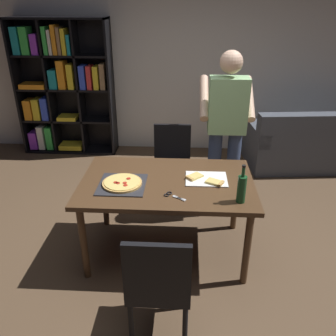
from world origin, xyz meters
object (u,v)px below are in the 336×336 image
(dining_table, at_px, (167,188))
(wine_bottle, at_px, (242,188))
(bookshelf, at_px, (61,87))
(person_serving_pizza, at_px, (226,127))
(couch, at_px, (310,146))
(chair_far_side, at_px, (172,160))
(kitchen_scissors, at_px, (172,195))
(chair_near_camera, at_px, (159,282))
(pepperoni_pizza_on_tray, at_px, (122,183))

(dining_table, relative_size, wine_bottle, 4.75)
(bookshelf, xyz_separation_m, person_serving_pizza, (2.26, -1.64, 0.00))
(couch, xyz_separation_m, wine_bottle, (-1.32, -2.30, 0.57))
(dining_table, distance_m, chair_far_side, 0.97)
(bookshelf, height_order, kitchen_scissors, bookshelf)
(chair_near_camera, distance_m, wine_bottle, 0.94)
(dining_table, bearing_deg, wine_bottle, -27.87)
(dining_table, relative_size, chair_far_side, 1.67)
(wine_bottle, bearing_deg, pepperoni_pizza_on_tray, 167.47)
(couch, relative_size, wine_bottle, 5.61)
(chair_near_camera, distance_m, bookshelf, 3.77)
(couch, bearing_deg, pepperoni_pizza_on_tray, -137.59)
(chair_far_side, height_order, bookshelf, bookshelf)
(chair_far_side, relative_size, pepperoni_pizza_on_tray, 2.27)
(dining_table, distance_m, chair_near_camera, 0.97)
(bookshelf, height_order, wine_bottle, bookshelf)
(dining_table, distance_m, wine_bottle, 0.70)
(chair_far_side, height_order, wine_bottle, wine_bottle)
(wine_bottle, bearing_deg, dining_table, 152.13)
(chair_near_camera, xyz_separation_m, chair_far_side, (0.00, 1.91, 0.00))
(dining_table, height_order, pepperoni_pizza_on_tray, pepperoni_pizza_on_tray)
(person_serving_pizza, xyz_separation_m, wine_bottle, (0.03, -1.05, -0.13))
(chair_near_camera, distance_m, person_serving_pizza, 1.85)
(pepperoni_pizza_on_tray, bearing_deg, bookshelf, 118.13)
(chair_near_camera, distance_m, kitchen_scissors, 0.74)
(bookshelf, height_order, pepperoni_pizza_on_tray, bookshelf)
(bookshelf, bearing_deg, dining_table, -54.45)
(chair_near_camera, xyz_separation_m, pepperoni_pizza_on_tray, (-0.38, 0.86, 0.25))
(couch, relative_size, pepperoni_pizza_on_tray, 4.47)
(chair_near_camera, height_order, chair_far_side, same)
(dining_table, xyz_separation_m, chair_far_side, (0.00, 0.96, -0.16))
(bookshelf, distance_m, kitchen_scissors, 3.17)
(pepperoni_pizza_on_tray, bearing_deg, kitchen_scissors, -20.48)
(wine_bottle, height_order, kitchen_scissors, wine_bottle)
(couch, distance_m, wine_bottle, 2.71)
(pepperoni_pizza_on_tray, height_order, wine_bottle, wine_bottle)
(chair_far_side, bearing_deg, kitchen_scissors, -87.45)
(bookshelf, xyz_separation_m, wine_bottle, (2.29, -2.69, -0.13))
(couch, relative_size, bookshelf, 0.91)
(bookshelf, bearing_deg, chair_far_side, -39.89)
(wine_bottle, bearing_deg, bookshelf, 130.41)
(chair_near_camera, relative_size, kitchen_scissors, 4.73)
(person_serving_pizza, bearing_deg, wine_bottle, -88.45)
(couch, bearing_deg, kitchen_scissors, -129.52)
(dining_table, distance_m, bookshelf, 2.94)
(kitchen_scissors, bearing_deg, couch, 50.48)
(person_serving_pizza, height_order, kitchen_scissors, person_serving_pizza)
(couch, xyz_separation_m, pepperoni_pizza_on_tray, (-2.28, -2.08, 0.46))
(chair_near_camera, relative_size, chair_far_side, 1.00)
(dining_table, bearing_deg, person_serving_pizza, 52.66)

